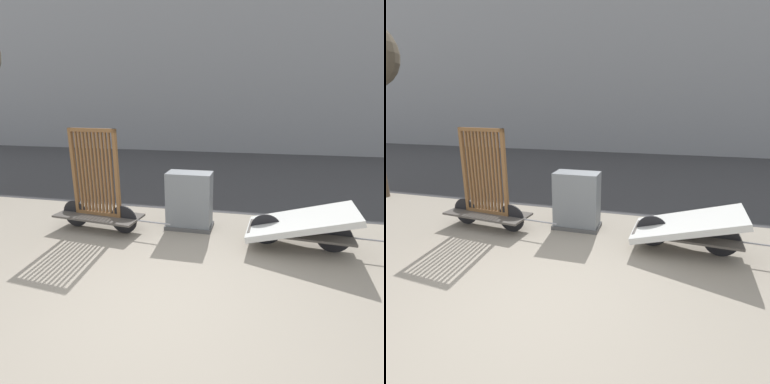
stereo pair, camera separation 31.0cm
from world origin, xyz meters
The scene contains 6 objects.
ground_plane centered at (0.00, 0.00, 0.00)m, with size 60.00×60.00×0.00m, color gray.
road_strip centered at (0.00, 8.55, 0.00)m, with size 56.00×9.80×0.01m.
building_facade centered at (0.00, 15.45, 4.82)m, with size 48.00×4.00×9.63m.
bike_cart_with_bedframe centered at (-1.97, 2.09, 0.70)m, with size 2.51×0.87×2.08m.
bike_cart_with_mattress centered at (1.98, 2.09, 0.46)m, with size 2.54×1.22×0.83m.
utility_cabinet centered at (-0.16, 2.60, 0.56)m, with size 0.97×0.56×1.20m.
Camera 2 is at (1.45, -3.10, 2.49)m, focal length 28.00 mm.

